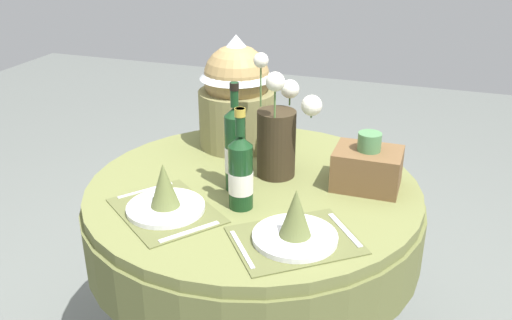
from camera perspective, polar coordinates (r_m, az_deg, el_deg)
dining_table at (r=1.96m, az=-0.27°, el=-6.52°), size 1.14×1.14×0.76m
place_setting_left at (r=1.72m, az=-9.24°, el=-3.80°), size 0.43×0.41×0.16m
place_setting_right at (r=1.56m, az=4.02°, el=-6.74°), size 0.43×0.41×0.16m
flower_vase at (r=1.89m, az=2.32°, el=2.70°), size 0.25×0.20×0.42m
wine_bottle_left at (r=1.80m, az=-2.12°, el=1.11°), size 0.07×0.07×0.36m
wine_bottle_centre at (r=1.70m, az=-1.57°, el=-1.20°), size 0.08×0.08×0.32m
gift_tub_back_left at (r=2.13m, az=-1.97°, el=7.27°), size 0.29×0.29×0.43m
woven_basket_side_right at (r=1.88m, az=11.26°, el=-0.69°), size 0.22×0.17×0.19m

